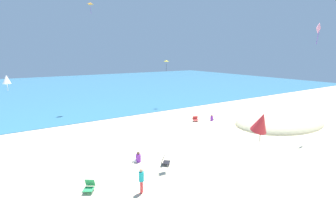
{
  "coord_description": "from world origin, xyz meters",
  "views": [
    {
      "loc": [
        -8.81,
        -6.98,
        7.29
      ],
      "look_at": [
        0.0,
        6.46,
        4.22
      ],
      "focal_mm": 26.66,
      "sensor_mm": 36.0,
      "label": 1
    }
  ],
  "objects": [
    {
      "name": "ground_plane",
      "position": [
        0.0,
        10.0,
        0.0
      ],
      "size": [
        120.0,
        120.0,
        0.0
      ],
      "primitive_type": "plane",
      "color": "beige"
    },
    {
      "name": "ocean_water",
      "position": [
        0.0,
        49.47,
        0.03
      ],
      "size": [
        120.0,
        60.0,
        0.05
      ],
      "primitive_type": "cube",
      "color": "teal",
      "rests_on": "ground_plane"
    },
    {
      "name": "dune_mound",
      "position": [
        15.2,
        7.98,
        0.0
      ],
      "size": [
        10.74,
        7.52,
        2.75
      ],
      "primitive_type": "ellipsoid",
      "color": "beige",
      "rests_on": "ground_plane"
    },
    {
      "name": "beach_chair_mid_beach",
      "position": [
        -5.62,
        5.59,
        0.3
      ],
      "size": [
        0.79,
        0.83,
        0.65
      ],
      "rotation": [
        0.0,
        0.0,
        4.1
      ],
      "color": "#2D9956",
      "rests_on": "ground_plane"
    },
    {
      "name": "beach_chair_far_right",
      "position": [
        8.18,
        13.45,
        0.26
      ],
      "size": [
        0.77,
        0.78,
        0.55
      ],
      "rotation": [
        0.0,
        0.0,
        4.31
      ],
      "color": "#D13D3D",
      "rests_on": "ground_plane"
    },
    {
      "name": "beach_chair_near_camera",
      "position": [
        -0.49,
        6.11,
        0.28
      ],
      "size": [
        0.81,
        0.82,
        0.6
      ],
      "rotation": [
        0.0,
        0.0,
        5.54
      ],
      "color": "black",
      "rests_on": "ground_plane"
    },
    {
      "name": "person_1",
      "position": [
        -1.78,
        7.51,
        0.27
      ],
      "size": [
        0.66,
        0.58,
        0.74
      ],
      "rotation": [
        0.0,
        0.0,
        2.56
      ],
      "color": "purple",
      "rests_on": "ground_plane"
    },
    {
      "name": "person_3",
      "position": [
        9.87,
        12.65,
        0.25
      ],
      "size": [
        0.6,
        0.5,
        0.67
      ],
      "rotation": [
        0.0,
        0.0,
        0.5
      ],
      "color": "purple",
      "rests_on": "ground_plane"
    },
    {
      "name": "person_4",
      "position": [
        -3.34,
        3.91,
        0.8
      ],
      "size": [
        0.39,
        0.39,
        1.38
      ],
      "rotation": [
        0.0,
        0.0,
        5.6
      ],
      "color": "red",
      "rests_on": "ground_plane"
    },
    {
      "name": "kite_red",
      "position": [
        0.13,
        -0.57,
        4.41
      ],
      "size": [
        0.76,
        0.95,
        1.37
      ],
      "rotation": [
        0.0,
        0.0,
        6.22
      ],
      "color": "red"
    },
    {
      "name": "kite_white",
      "position": [
        -8.7,
        19.04,
        5.06
      ],
      "size": [
        0.69,
        0.87,
        1.52
      ],
      "rotation": [
        0.0,
        0.0,
        6.24
      ],
      "color": "white"
    },
    {
      "name": "kite_yellow",
      "position": [
        9.77,
        21.76,
        6.29
      ],
      "size": [
        0.66,
        0.57,
        1.5
      ],
      "rotation": [
        0.0,
        0.0,
        5.92
      ],
      "color": "yellow"
    },
    {
      "name": "kite_pink",
      "position": [
        13.63,
        4.2,
        9.33
      ],
      "size": [
        0.83,
        0.12,
        1.73
      ],
      "rotation": [
        0.0,
        0.0,
        0.17
      ],
      "color": "pink"
    },
    {
      "name": "kite_orange",
      "position": [
        0.95,
        25.36,
        13.35
      ],
      "size": [
        0.74,
        0.6,
        1.35
      ],
      "rotation": [
        0.0,
        0.0,
        3.35
      ],
      "color": "orange"
    }
  ]
}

